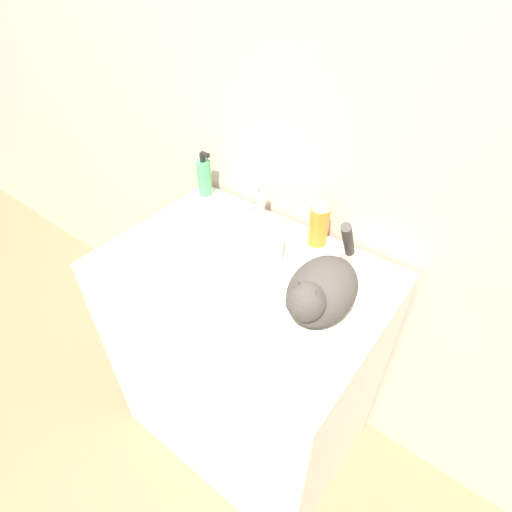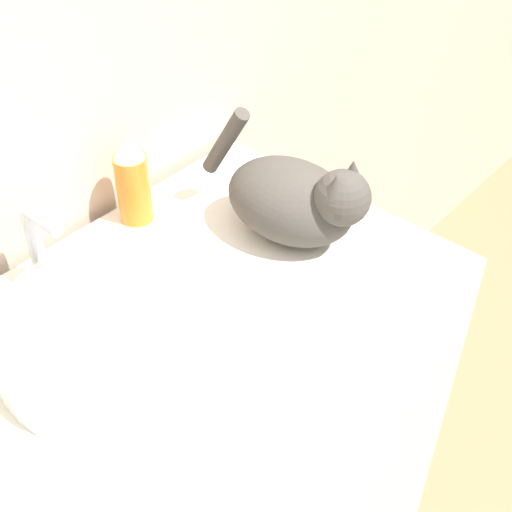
{
  "view_description": "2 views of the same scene",
  "coord_description": "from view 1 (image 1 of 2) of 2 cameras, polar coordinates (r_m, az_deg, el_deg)",
  "views": [
    {
      "loc": [
        0.55,
        -0.36,
        1.71
      ],
      "look_at": [
        0.09,
        0.25,
        1.05
      ],
      "focal_mm": 28.0,
      "sensor_mm": 36.0,
      "label": 1
    },
    {
      "loc": [
        -0.53,
        -0.31,
        1.71
      ],
      "look_at": [
        0.09,
        0.24,
        1.0
      ],
      "focal_mm": 50.0,
      "sensor_mm": 36.0,
      "label": 2
    }
  ],
  "objects": [
    {
      "name": "ground_plane",
      "position": [
        1.83,
        -7.81,
        -28.9
      ],
      "size": [
        8.0,
        8.0,
        0.0
      ],
      "primitive_type": "plane",
      "color": "#997551"
    },
    {
      "name": "wall_back",
      "position": [
        1.23,
        8.17,
        18.39
      ],
      "size": [
        6.0,
        0.05,
        2.5
      ],
      "color": "#C6B29E",
      "rests_on": "ground_plane"
    },
    {
      "name": "vanity_cabinet",
      "position": [
        1.52,
        -1.55,
        -14.76
      ],
      "size": [
        0.84,
        0.6,
        0.92
      ],
      "color": "silver",
      "rests_on": "ground_plane"
    },
    {
      "name": "sink_basin",
      "position": [
        1.22,
        -5.27,
        1.63
      ],
      "size": [
        0.39,
        0.39,
        0.06
      ],
      "color": "white",
      "rests_on": "vanity_cabinet"
    },
    {
      "name": "faucet",
      "position": [
        1.32,
        0.46,
        7.3
      ],
      "size": [
        0.19,
        0.1,
        0.15
      ],
      "color": "silver",
      "rests_on": "vanity_cabinet"
    },
    {
      "name": "cat",
      "position": [
        1.01,
        9.24,
        -4.85
      ],
      "size": [
        0.19,
        0.34,
        0.21
      ],
      "rotation": [
        0.0,
        0.0,
        -1.49
      ],
      "color": "#47423D",
      "rests_on": "vanity_cabinet"
    },
    {
      "name": "soap_bottle",
      "position": [
        1.48,
        -7.39,
        11.17
      ],
      "size": [
        0.05,
        0.05,
        0.17
      ],
      "color": "#4CB266",
      "rests_on": "vanity_cabinet"
    },
    {
      "name": "spray_bottle",
      "position": [
        1.23,
        9.02,
        4.83
      ],
      "size": [
        0.06,
        0.06,
        0.17
      ],
      "color": "orange",
      "rests_on": "vanity_cabinet"
    }
  ]
}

